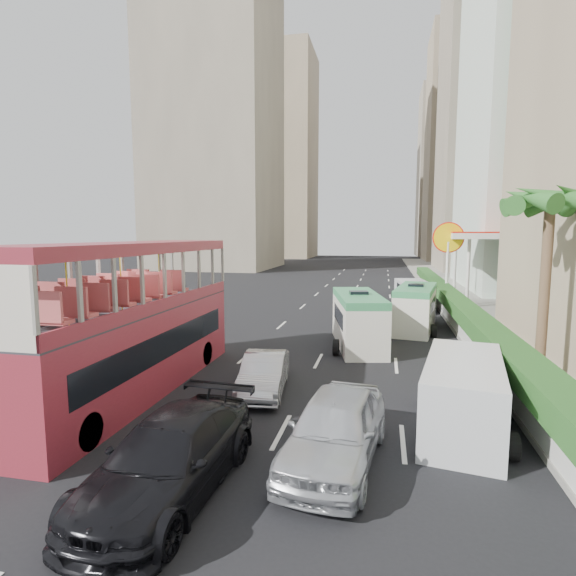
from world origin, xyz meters
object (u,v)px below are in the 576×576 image
(car_silver_lane_a, at_px, (264,392))
(car_black, at_px, (171,493))
(van_asset, at_px, (361,321))
(double_decker_bus, at_px, (131,318))
(panel_van_near, at_px, (463,395))
(palm_tree, at_px, (545,289))
(car_silver_lane_b, at_px, (335,462))
(shell_station, at_px, (489,268))
(minibus_near, at_px, (358,320))
(panel_van_far, at_px, (413,295))
(minibus_far, at_px, (415,308))

(car_silver_lane_a, bearing_deg, car_black, -100.18)
(car_silver_lane_a, bearing_deg, van_asset, 71.90)
(double_decker_bus, relative_size, panel_van_near, 2.28)
(car_black, relative_size, palm_tree, 0.84)
(car_silver_lane_b, relative_size, car_black, 0.90)
(car_silver_lane_a, distance_m, shell_station, 25.14)
(car_silver_lane_a, height_order, minibus_near, minibus_near)
(car_silver_lane_b, distance_m, palm_tree, 10.42)
(van_asset, xyz_separation_m, minibus_near, (0.16, -6.39, 1.26))
(car_black, height_order, panel_van_near, panel_van_near)
(car_silver_lane_a, height_order, panel_van_near, panel_van_near)
(car_silver_lane_a, relative_size, shell_station, 0.49)
(panel_van_near, height_order, palm_tree, palm_tree)
(minibus_near, bearing_deg, shell_station, 47.58)
(car_silver_lane_b, xyz_separation_m, shell_station, (8.80, 26.32, 2.75))
(van_asset, bearing_deg, panel_van_near, -81.14)
(panel_van_far, height_order, palm_tree, palm_tree)
(minibus_far, bearing_deg, car_silver_lane_b, -90.60)
(palm_tree, bearing_deg, shell_station, 83.40)
(car_black, bearing_deg, minibus_far, 74.38)
(car_black, bearing_deg, double_decker_bus, 130.24)
(panel_van_far, distance_m, shell_station, 6.79)
(panel_van_near, relative_size, panel_van_far, 0.98)
(minibus_near, bearing_deg, panel_van_far, 62.75)
(car_silver_lane_b, distance_m, panel_van_near, 4.19)
(car_black, distance_m, minibus_far, 18.72)
(double_decker_bus, distance_m, car_black, 7.10)
(car_black, height_order, panel_van_far, panel_van_far)
(car_black, bearing_deg, palm_tree, 46.60)
(panel_van_near, bearing_deg, double_decker_bus, -174.46)
(palm_tree, bearing_deg, double_decker_bus, -163.84)
(panel_van_near, xyz_separation_m, panel_van_far, (-0.07, 20.50, 0.02))
(minibus_near, distance_m, panel_van_near, 9.37)
(van_asset, distance_m, shell_station, 12.84)
(car_silver_lane_b, xyz_separation_m, minibus_near, (-0.12, 11.27, 1.26))
(van_asset, distance_m, minibus_far, 3.84)
(panel_van_far, bearing_deg, panel_van_near, -97.21)
(panel_van_near, height_order, panel_van_far, panel_van_far)
(car_silver_lane_a, xyz_separation_m, car_silver_lane_b, (2.87, -4.22, 0.00))
(panel_van_near, height_order, shell_station, shell_station)
(car_silver_lane_a, relative_size, car_silver_lane_b, 0.82)
(panel_van_far, bearing_deg, van_asset, -129.93)
(minibus_near, bearing_deg, panel_van_near, -80.93)
(car_silver_lane_a, relative_size, car_black, 0.74)
(car_silver_lane_b, bearing_deg, car_silver_lane_a, 130.98)
(minibus_far, bearing_deg, van_asset, 157.21)
(car_silver_lane_b, distance_m, minibus_far, 16.01)
(van_asset, xyz_separation_m, panel_van_near, (3.49, -15.14, 0.97))
(minibus_far, height_order, panel_van_near, minibus_far)
(car_black, bearing_deg, van_asset, 84.66)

